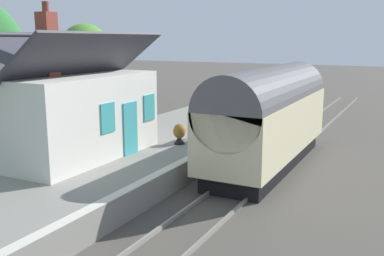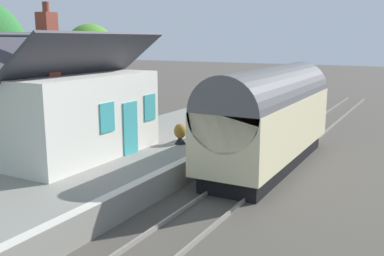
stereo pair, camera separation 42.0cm
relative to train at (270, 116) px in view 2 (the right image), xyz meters
The scene contains 14 objects.
ground_plane 2.65m from the train, 141.92° to the left, with size 160.00×160.00×0.00m, color #4C473F.
platform 5.53m from the train, 102.63° to the left, with size 32.00×6.44×0.93m, color gray.
platform_edge_coping 2.70m from the train, 118.88° to the left, with size 32.00×0.36×0.02m, color beige.
rail_near 2.54m from the train, 147.80° to the right, with size 52.00×0.08×0.14m, color gray.
rail_far 2.54m from the train, 147.93° to the left, with size 52.00×0.08×0.14m, color gray.
train is the anchor object (origin of this frame).
station_building 8.24m from the train, 128.68° to the left, with size 6.94×4.21×5.84m.
bench_mid_platform 9.69m from the train, 27.02° to the left, with size 1.41×0.47×0.88m.
planter_bench_left 8.50m from the train, 42.41° to the left, with size 0.54×0.54×0.84m.
planter_corner_building 3.96m from the train, 114.05° to the left, with size 0.55×0.55×0.90m.
planter_edge_near 11.74m from the train, 36.56° to the left, with size 1.05×0.32×0.62m.
planter_by_door 5.37m from the train, 51.18° to the left, with size 0.60×0.60×0.93m.
station_sign_board 2.77m from the train, 81.79° to the left, with size 0.96×0.06×1.57m.
tree_distant 17.39m from the train, 66.52° to the left, with size 4.11×3.79×6.55m.
Camera 2 is at (-16.79, -6.84, 5.47)m, focal length 41.24 mm.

